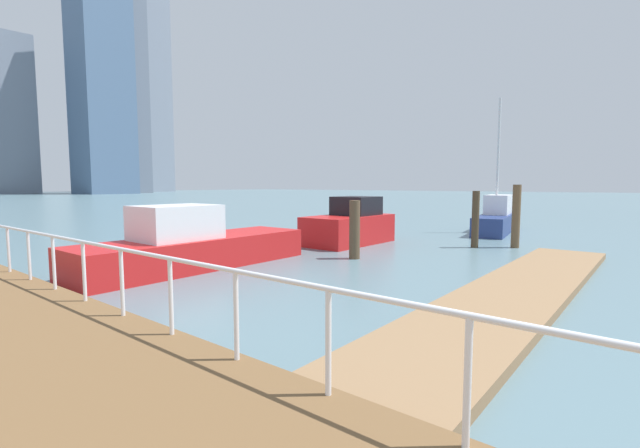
# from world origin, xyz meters

# --- Properties ---
(ground_plane) EXTENTS (300.00, 300.00, 0.00)m
(ground_plane) POSITION_xyz_m (0.00, 20.00, 0.00)
(ground_plane) COLOR slate
(floating_dock) EXTENTS (13.95, 2.00, 0.18)m
(floating_dock) POSITION_xyz_m (3.48, 10.41, 0.09)
(floating_dock) COLOR #93704C
(floating_dock) RESTS_ON ground_plane
(boardwalk_railing) EXTENTS (0.06, 28.38, 1.08)m
(boardwalk_railing) POSITION_xyz_m (-3.15, 11.13, 1.21)
(boardwalk_railing) COLOR white
(boardwalk_railing) RESTS_ON boardwalk
(dock_piling_0) EXTENTS (0.27, 0.27, 2.20)m
(dock_piling_0) POSITION_xyz_m (10.29, 13.66, 1.10)
(dock_piling_0) COLOR #473826
(dock_piling_0) RESTS_ON ground_plane
(dock_piling_1) EXTENTS (0.31, 0.31, 2.44)m
(dock_piling_1) POSITION_xyz_m (11.25, 12.43, 1.22)
(dock_piling_1) COLOR brown
(dock_piling_1) RESTS_ON ground_plane
(dock_piling_2) EXTENTS (0.35, 0.35, 1.93)m
(dock_piling_2) POSITION_xyz_m (5.30, 15.89, 0.96)
(dock_piling_2) COLOR brown
(dock_piling_2) RESTS_ON ground_plane
(moored_boat_1) EXTENTS (6.13, 2.30, 6.73)m
(moored_boat_1) POSITION_xyz_m (16.44, 14.67, 0.74)
(moored_boat_1) COLOR navy
(moored_boat_1) RESTS_ON ground_plane
(moored_boat_2) EXTENTS (4.11, 2.03, 1.94)m
(moored_boat_2) POSITION_xyz_m (8.24, 18.11, 0.75)
(moored_boat_2) COLOR red
(moored_boat_2) RESTS_ON ground_plane
(moored_boat_3) EXTENTS (7.11, 2.06, 1.86)m
(moored_boat_3) POSITION_xyz_m (1.05, 18.76, 0.64)
(moored_boat_3) COLOR red
(moored_boat_3) RESTS_ON ground_plane
(skyline_tower_3) EXTENTS (14.52, 9.80, 40.71)m
(skyline_tower_3) POSITION_xyz_m (30.05, 141.84, 20.35)
(skyline_tower_3) COLOR gray
(skyline_tower_3) RESTS_ON ground_plane
(skyline_tower_4) EXTENTS (13.32, 11.43, 56.80)m
(skyline_tower_4) POSITION_xyz_m (46.82, 123.03, 28.40)
(skyline_tower_4) COLOR slate
(skyline_tower_4) RESTS_ON ground_plane
(skyline_tower_5) EXTENTS (7.15, 11.22, 88.33)m
(skyline_tower_5) POSITION_xyz_m (57.81, 130.29, 44.16)
(skyline_tower_5) COLOR slate
(skyline_tower_5) RESTS_ON ground_plane
(skyline_tower_6) EXTENTS (10.37, 8.90, 74.07)m
(skyline_tower_6) POSITION_xyz_m (73.49, 144.35, 37.03)
(skyline_tower_6) COLOR gray
(skyline_tower_6) RESTS_ON ground_plane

